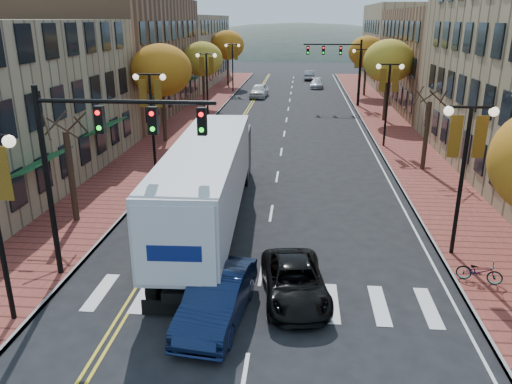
% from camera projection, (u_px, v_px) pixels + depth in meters
% --- Properties ---
extents(ground, '(200.00, 200.00, 0.00)m').
position_uv_depth(ground, '(251.00, 335.00, 15.09)').
color(ground, black).
rests_on(ground, ground).
extents(sidewalk_left, '(4.00, 85.00, 0.15)m').
position_uv_depth(sidewalk_left, '(189.00, 121.00, 46.40)').
color(sidewalk_left, brown).
rests_on(sidewalk_left, ground).
extents(sidewalk_right, '(4.00, 85.00, 0.15)m').
position_uv_depth(sidewalk_right, '(386.00, 124.00, 44.88)').
color(sidewalk_right, brown).
rests_on(sidewalk_right, ground).
extents(building_left_mid, '(12.00, 24.00, 11.00)m').
position_uv_depth(building_left_mid, '(114.00, 57.00, 48.57)').
color(building_left_mid, brown).
rests_on(building_left_mid, ground).
extents(building_left_far, '(12.00, 26.00, 9.50)m').
position_uv_depth(building_left_far, '(176.00, 50.00, 72.34)').
color(building_left_far, '#9E8966').
rests_on(building_left_far, ground).
extents(building_right_mid, '(15.00, 24.00, 10.00)m').
position_uv_depth(building_right_mid, '(469.00, 60.00, 51.40)').
color(building_right_mid, brown).
rests_on(building_right_mid, ground).
extents(building_right_far, '(15.00, 20.00, 11.00)m').
position_uv_depth(building_right_far, '(422.00, 45.00, 71.92)').
color(building_right_far, '#9E8966').
rests_on(building_right_far, ground).
extents(tree_left_a, '(0.28, 0.28, 4.20)m').
position_uv_depth(tree_left_a, '(71.00, 177.00, 22.64)').
color(tree_left_a, '#382619').
rests_on(tree_left_a, sidewalk_left).
extents(tree_left_b, '(4.48, 4.48, 7.21)m').
position_uv_depth(tree_left_b, '(161.00, 70.00, 36.63)').
color(tree_left_b, '#382619').
rests_on(tree_left_b, sidewalk_left).
extents(tree_left_c, '(4.16, 4.16, 6.69)m').
position_uv_depth(tree_left_c, '(203.00, 59.00, 51.81)').
color(tree_left_c, '#382619').
rests_on(tree_left_c, sidewalk_left).
extents(tree_left_d, '(4.61, 4.61, 7.42)m').
position_uv_depth(tree_left_d, '(227.00, 45.00, 68.56)').
color(tree_left_d, '#382619').
rests_on(tree_left_d, sidewalk_left).
extents(tree_right_b, '(0.28, 0.28, 4.20)m').
position_uv_depth(tree_right_b, '(426.00, 136.00, 30.53)').
color(tree_right_b, '#382619').
rests_on(tree_right_b, sidewalk_right).
extents(tree_right_c, '(4.48, 4.48, 7.21)m').
position_uv_depth(tree_right_c, '(388.00, 61.00, 44.52)').
color(tree_right_c, '#382619').
rests_on(tree_right_c, sidewalk_right).
extents(tree_right_d, '(4.35, 4.35, 7.00)m').
position_uv_depth(tree_right_d, '(367.00, 52.00, 59.62)').
color(tree_right_d, '#382619').
rests_on(tree_right_d, sidewalk_right).
extents(lamp_left_b, '(1.96, 0.36, 6.05)m').
position_uv_depth(lamp_left_b, '(151.00, 104.00, 29.36)').
color(lamp_left_b, black).
rests_on(lamp_left_b, ground).
extents(lamp_left_c, '(1.96, 0.36, 6.05)m').
position_uv_depth(lamp_left_c, '(207.00, 73.00, 46.29)').
color(lamp_left_c, black).
rests_on(lamp_left_c, ground).
extents(lamp_left_d, '(1.96, 0.36, 6.05)m').
position_uv_depth(lamp_left_d, '(233.00, 58.00, 63.22)').
color(lamp_left_d, black).
rests_on(lamp_left_d, ground).
extents(lamp_right_a, '(1.96, 0.36, 6.05)m').
position_uv_depth(lamp_right_a, '(465.00, 153.00, 18.69)').
color(lamp_right_a, black).
rests_on(lamp_right_a, ground).
extents(lamp_right_b, '(1.96, 0.36, 6.05)m').
position_uv_depth(lamp_right_b, '(388.00, 89.00, 35.62)').
color(lamp_right_b, black).
rests_on(lamp_right_b, ground).
extents(lamp_right_c, '(1.96, 0.36, 6.05)m').
position_uv_depth(lamp_right_c, '(361.00, 66.00, 52.55)').
color(lamp_right_c, black).
rests_on(lamp_right_c, ground).
extents(traffic_mast_near, '(6.10, 0.35, 7.00)m').
position_uv_depth(traffic_mast_near, '(98.00, 148.00, 16.75)').
color(traffic_mast_near, black).
rests_on(traffic_mast_near, ground).
extents(traffic_mast_far, '(6.10, 0.34, 7.00)m').
position_uv_depth(traffic_mast_far, '(342.00, 60.00, 52.51)').
color(traffic_mast_far, black).
rests_on(traffic_mast_far, ground).
extents(semi_truck, '(3.28, 16.59, 4.13)m').
position_uv_depth(semi_truck, '(211.00, 175.00, 22.41)').
color(semi_truck, black).
rests_on(semi_truck, ground).
extents(navy_sedan, '(2.16, 4.86, 1.55)m').
position_uv_depth(navy_sedan, '(217.00, 298.00, 15.60)').
color(navy_sedan, '#0D1735').
rests_on(navy_sedan, ground).
extents(black_suv, '(2.67, 4.72, 1.24)m').
position_uv_depth(black_suv, '(295.00, 282.00, 16.88)').
color(black_suv, black).
rests_on(black_suv, ground).
extents(car_far_white, '(2.28, 4.85, 1.61)m').
position_uv_depth(car_far_white, '(259.00, 91.00, 60.33)').
color(car_far_white, silver).
rests_on(car_far_white, ground).
extents(car_far_silver, '(1.91, 4.26, 1.21)m').
position_uv_depth(car_far_silver, '(317.00, 84.00, 68.46)').
color(car_far_silver, '#B4B2BB').
rests_on(car_far_silver, ground).
extents(car_far_oncoming, '(1.61, 4.45, 1.46)m').
position_uv_depth(car_far_oncoming, '(309.00, 75.00, 77.64)').
color(car_far_oncoming, '#9B9BA2').
rests_on(car_far_oncoming, ground).
extents(bicycle, '(1.63, 1.00, 0.81)m').
position_uv_depth(bicycle, '(480.00, 271.00, 17.71)').
color(bicycle, gray).
rests_on(bicycle, sidewalk_right).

